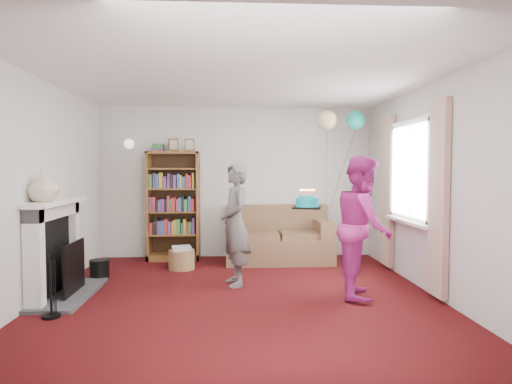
{
  "coord_description": "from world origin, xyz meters",
  "views": [
    {
      "loc": [
        -0.12,
        -5.15,
        1.49
      ],
      "look_at": [
        0.21,
        0.6,
        1.18
      ],
      "focal_mm": 32.0,
      "sensor_mm": 36.0,
      "label": 1
    }
  ],
  "objects": [
    {
      "name": "ground",
      "position": [
        0.0,
        0.0,
        0.0
      ],
      "size": [
        5.0,
        5.0,
        0.0
      ],
      "primitive_type": "plane",
      "color": "#330709",
      "rests_on": "ground"
    },
    {
      "name": "wall_back",
      "position": [
        0.0,
        2.51,
        1.25
      ],
      "size": [
        4.5,
        0.02,
        2.5
      ],
      "primitive_type": "cube",
      "color": "silver",
      "rests_on": "ground"
    },
    {
      "name": "wall_left",
      "position": [
        -2.26,
        0.0,
        1.25
      ],
      "size": [
        0.02,
        5.0,
        2.5
      ],
      "primitive_type": "cube",
      "color": "silver",
      "rests_on": "ground"
    },
    {
      "name": "wall_right",
      "position": [
        2.26,
        0.0,
        1.25
      ],
      "size": [
        0.02,
        5.0,
        2.5
      ],
      "primitive_type": "cube",
      "color": "silver",
      "rests_on": "ground"
    },
    {
      "name": "ceiling",
      "position": [
        0.0,
        0.0,
        2.5
      ],
      "size": [
        4.5,
        5.0,
        0.01
      ],
      "primitive_type": "cube",
      "color": "white",
      "rests_on": "wall_back"
    },
    {
      "name": "fireplace",
      "position": [
        -2.09,
        0.19,
        0.51
      ],
      "size": [
        0.55,
        1.8,
        1.12
      ],
      "color": "#3F3F42",
      "rests_on": "ground"
    },
    {
      "name": "window_bay",
      "position": [
        2.21,
        0.6,
        1.2
      ],
      "size": [
        0.14,
        2.02,
        2.2
      ],
      "color": "white",
      "rests_on": "ground"
    },
    {
      "name": "wall_sconce",
      "position": [
        -1.75,
        2.36,
        1.88
      ],
      "size": [
        0.16,
        0.23,
        0.16
      ],
      "color": "gold",
      "rests_on": "ground"
    },
    {
      "name": "bookcase",
      "position": [
        -1.03,
        2.3,
        0.87
      ],
      "size": [
        0.83,
        0.42,
        1.96
      ],
      "color": "#472B14",
      "rests_on": "ground"
    },
    {
      "name": "sofa",
      "position": [
        0.65,
        2.07,
        0.33
      ],
      "size": [
        1.66,
        0.88,
        0.88
      ],
      "rotation": [
        0.0,
        0.0,
        -0.0
      ],
      "color": "brown",
      "rests_on": "ground"
    },
    {
      "name": "wicker_basket",
      "position": [
        -0.83,
        1.53,
        0.16
      ],
      "size": [
        0.38,
        0.38,
        0.34
      ],
      "rotation": [
        0.0,
        0.0,
        0.23
      ],
      "color": "olive",
      "rests_on": "ground"
    },
    {
      "name": "person_striped",
      "position": [
        -0.05,
        0.59,
        0.78
      ],
      "size": [
        0.49,
        0.64,
        1.56
      ],
      "primitive_type": "imported",
      "rotation": [
        0.0,
        0.0,
        -1.35
      ],
      "color": "black",
      "rests_on": "ground"
    },
    {
      "name": "person_magenta",
      "position": [
        1.41,
        -0.01,
        0.82
      ],
      "size": [
        0.78,
        0.91,
        1.63
      ],
      "primitive_type": "imported",
      "rotation": [
        0.0,
        0.0,
        1.34
      ],
      "color": "#B1237E",
      "rests_on": "ground"
    },
    {
      "name": "birthday_cake",
      "position": [
        0.78,
        0.11,
        1.09
      ],
      "size": [
        0.32,
        0.32,
        0.22
      ],
      "rotation": [
        0.0,
        0.0,
        -0.28
      ],
      "color": "black",
      "rests_on": "ground"
    },
    {
      "name": "balloons",
      "position": [
        1.59,
        1.78,
        2.22
      ],
      "size": [
        0.74,
        0.3,
        1.71
      ],
      "color": "#3F3F3F",
      "rests_on": "ground"
    },
    {
      "name": "mantel_vase",
      "position": [
        -2.12,
        -0.15,
        1.29
      ],
      "size": [
        0.42,
        0.42,
        0.34
      ],
      "primitive_type": "imported",
      "rotation": [
        0.0,
        0.0,
        0.39
      ],
      "color": "beige",
      "rests_on": "fireplace"
    }
  ]
}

